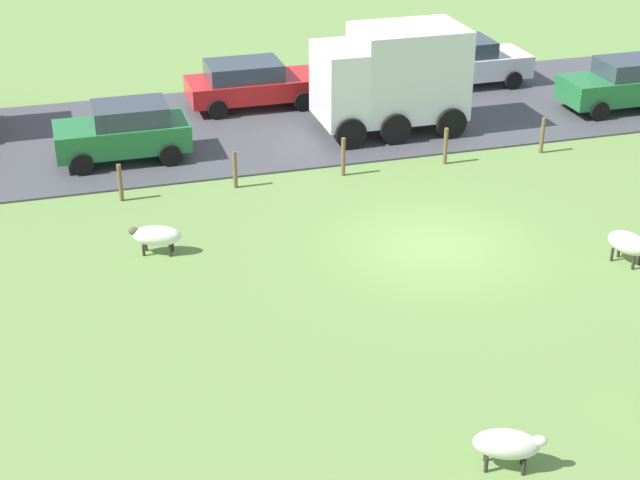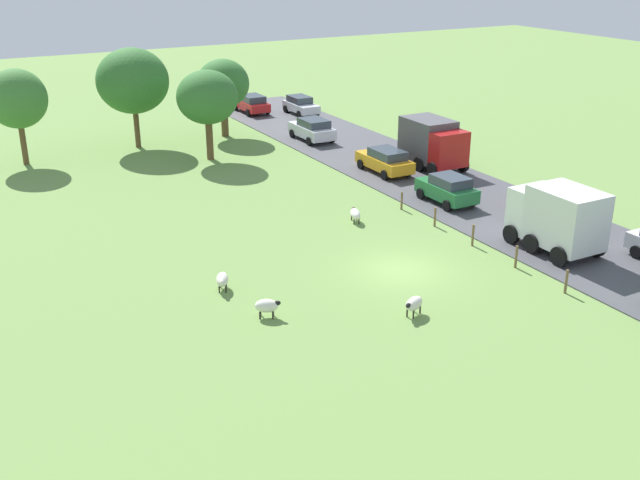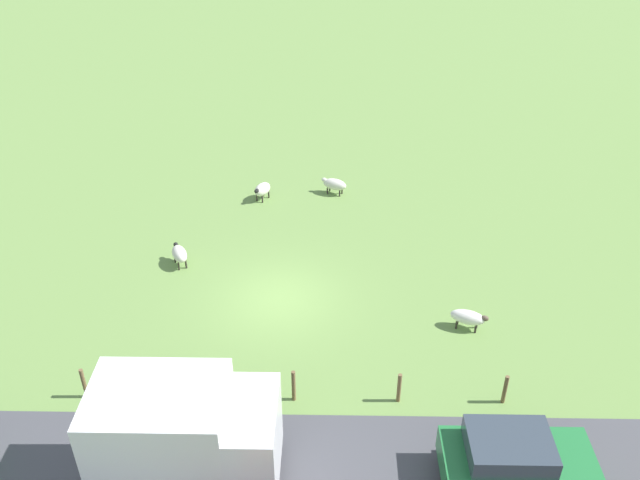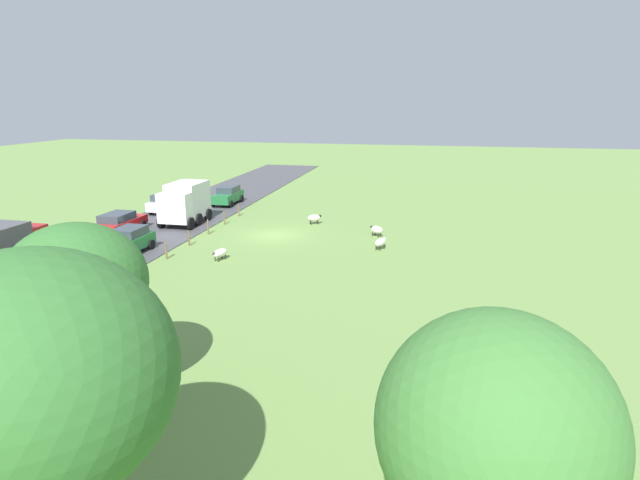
{
  "view_description": "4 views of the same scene",
  "coord_description": "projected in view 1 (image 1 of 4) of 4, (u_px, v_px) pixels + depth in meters",
  "views": [
    {
      "loc": [
        -19.58,
        8.65,
        10.76
      ],
      "look_at": [
        -1.34,
        3.3,
        1.28
      ],
      "focal_mm": 54.97,
      "sensor_mm": 36.0,
      "label": 1
    },
    {
      "loc": [
        -18.59,
        -26.1,
        14.21
      ],
      "look_at": [
        -3.6,
        1.17,
        1.8
      ],
      "focal_mm": 42.24,
      "sensor_mm": 36.0,
      "label": 2
    },
    {
      "loc": [
        18.9,
        1.8,
        14.64
      ],
      "look_at": [
        -2.39,
        1.44,
        1.02
      ],
      "focal_mm": 36.97,
      "sensor_mm": 36.0,
      "label": 3
    },
    {
      "loc": [
        -11.0,
        34.72,
        9.65
      ],
      "look_at": [
        -4.32,
        4.1,
        1.0
      ],
      "focal_mm": 28.6,
      "sensor_mm": 36.0,
      "label": 4
    }
  ],
  "objects": [
    {
      "name": "car_5",
      "position": [
        462.0,
        61.0,
        34.8
      ],
      "size": [
        2.18,
        4.57,
        1.65
      ],
      "color": "silver",
      "rests_on": "road_strip"
    },
    {
      "name": "fence_post_1",
      "position": [
        446.0,
        146.0,
        28.34
      ],
      "size": [
        0.12,
        0.12,
        1.1
      ],
      "primitive_type": "cylinder",
      "color": "brown",
      "rests_on": "ground_plane"
    },
    {
      "name": "truck_1",
      "position": [
        392.0,
        76.0,
        30.22
      ],
      "size": [
        2.72,
        4.51,
        3.25
      ],
      "color": "white",
      "rests_on": "road_strip"
    },
    {
      "name": "sheep_2",
      "position": [
        629.0,
        243.0,
        22.77
      ],
      "size": [
        1.18,
        0.92,
        0.79
      ],
      "color": "silver",
      "rests_on": "ground_plane"
    },
    {
      "name": "fence_post_2",
      "position": [
        343.0,
        157.0,
        27.55
      ],
      "size": [
        0.12,
        0.12,
        1.12
      ],
      "primitive_type": "cylinder",
      "color": "brown",
      "rests_on": "ground_plane"
    },
    {
      "name": "road_strip",
      "position": [
        323.0,
        119.0,
        31.98
      ],
      "size": [
        8.0,
        80.0,
        0.06
      ],
      "primitive_type": "cube",
      "color": "#47474C",
      "rests_on": "ground_plane"
    },
    {
      "name": "car_0",
      "position": [
        124.0,
        131.0,
        28.4
      ],
      "size": [
        2.03,
        3.83,
        1.66
      ],
      "color": "#237238",
      "rests_on": "road_strip"
    },
    {
      "name": "fence_post_3",
      "position": [
        235.0,
        170.0,
        26.78
      ],
      "size": [
        0.12,
        0.12,
        1.06
      ],
      "primitive_type": "cylinder",
      "color": "brown",
      "rests_on": "ground_plane"
    },
    {
      "name": "car_8",
      "position": [
        625.0,
        83.0,
        32.49
      ],
      "size": [
        1.96,
        4.14,
        1.68
      ],
      "color": "#237238",
      "rests_on": "road_strip"
    },
    {
      "name": "car_7",
      "position": [
        251.0,
        83.0,
        32.71
      ],
      "size": [
        2.17,
        4.44,
        1.54
      ],
      "color": "red",
      "rests_on": "road_strip"
    },
    {
      "name": "fence_post_0",
      "position": [
        542.0,
        135.0,
        29.12
      ],
      "size": [
        0.12,
        0.12,
        1.09
      ],
      "primitive_type": "cylinder",
      "color": "brown",
      "rests_on": "ground_plane"
    },
    {
      "name": "sheep_0",
      "position": [
        507.0,
        444.0,
        16.21
      ],
      "size": [
        0.91,
        1.26,
        0.75
      ],
      "color": "silver",
      "rests_on": "ground_plane"
    },
    {
      "name": "fence_post_4",
      "position": [
        120.0,
        183.0,
        26.0
      ],
      "size": [
        0.12,
        0.12,
        1.04
      ],
      "primitive_type": "cylinder",
      "color": "brown",
      "rests_on": "ground_plane"
    },
    {
      "name": "sheep_3",
      "position": [
        156.0,
        236.0,
        23.25
      ],
      "size": [
        0.86,
        1.31,
        0.72
      ],
      "color": "white",
      "rests_on": "ground_plane"
    },
    {
      "name": "ground_plane",
      "position": [
        434.0,
        246.0,
        23.79
      ],
      "size": [
        160.0,
        160.0,
        0.0
      ],
      "primitive_type": "plane",
      "color": "#6B8E47"
    }
  ]
}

